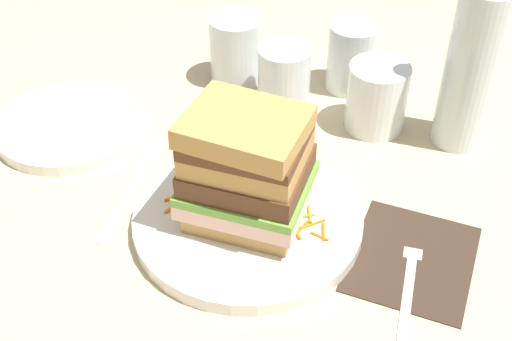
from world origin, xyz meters
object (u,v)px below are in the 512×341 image
knife (131,189)px  empty_tumbler_1 (352,57)px  main_plate (248,220)px  empty_tumbler_2 (284,78)px  side_plate (69,126)px  empty_tumbler_0 (236,50)px  napkin_dark (412,259)px  fork (411,272)px  juice_glass (376,101)px  water_bottle (474,57)px  sandwich (247,169)px

knife → empty_tumbler_1: bearing=56.4°
main_plate → empty_tumbler_2: empty_tumbler_2 is taller
empty_tumbler_1 → side_plate: 0.40m
empty_tumbler_0 → knife: bearing=-98.0°
side_plate → napkin_dark: bearing=-11.2°
knife → side_plate: side_plate is taller
empty_tumbler_1 → fork: bearing=-68.0°
main_plate → juice_glass: bearing=66.8°
water_bottle → empty_tumbler_1: 0.19m
main_plate → napkin_dark: 0.19m
main_plate → side_plate: main_plate is taller
juice_glass → empty_tumbler_1: empty_tumbler_1 is taller
napkin_dark → empty_tumbler_0: empty_tumbler_0 is taller
fork → juice_glass: juice_glass is taller
empty_tumbler_0 → side_plate: bearing=-131.7°
juice_glass → main_plate: bearing=-113.2°
main_plate → juice_glass: juice_glass is taller
empty_tumbler_0 → juice_glass: bearing=-14.1°
napkin_dark → juice_glass: bearing=110.2°
empty_tumbler_0 → empty_tumbler_2: size_ratio=1.10×
sandwich → empty_tumbler_0: 0.31m
napkin_dark → empty_tumbler_1: (-0.14, 0.32, 0.05)m
water_bottle → empty_tumbler_2: bearing=178.3°
juice_glass → empty_tumbler_0: bearing=165.9°
empty_tumbler_1 → empty_tumbler_2: bearing=-136.0°
sandwich → empty_tumbler_1: sandwich is taller
juice_glass → water_bottle: (0.11, 0.00, 0.08)m
knife → main_plate: bearing=-5.6°
side_plate → water_bottle: bearing=15.8°
napkin_dark → water_bottle: water_bottle is taller
empty_tumbler_0 → empty_tumbler_2: empty_tumbler_0 is taller
sandwich → water_bottle: size_ratio=0.49×
sandwich → napkin_dark: size_ratio=0.93×
water_bottle → empty_tumbler_0: water_bottle is taller
water_bottle → empty_tumbler_1: (-0.16, 0.08, -0.07)m
sandwich → knife: sandwich is taller
main_plate → fork: 0.19m
knife → water_bottle: bearing=31.6°
juice_glass → empty_tumbler_0: size_ratio=0.93×
sandwich → water_bottle: (0.21, 0.24, 0.04)m
water_bottle → empty_tumbler_1: bearing=152.5°
empty_tumbler_1 → empty_tumbler_0: bearing=-169.1°
juice_glass → sandwich: bearing=-113.1°
empty_tumbler_2 → side_plate: 0.30m
juice_glass → side_plate: 0.41m
main_plate → sandwich: (-0.00, -0.00, 0.08)m
sandwich → napkin_dark: sandwich is taller
napkin_dark → side_plate: 0.48m
empty_tumbler_0 → empty_tumbler_1: size_ratio=1.00×
juice_glass → side_plate: (-0.39, -0.14, -0.03)m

